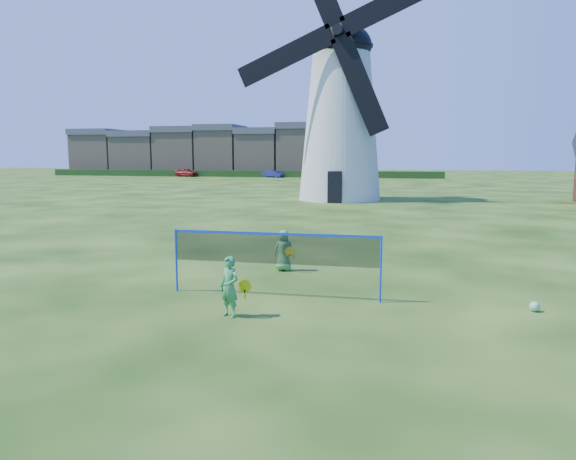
# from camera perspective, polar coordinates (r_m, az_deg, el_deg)

# --- Properties ---
(ground) EXTENTS (220.00, 220.00, 0.00)m
(ground) POSITION_cam_1_polar(r_m,az_deg,el_deg) (13.14, -1.32, -6.77)
(ground) COLOR black
(ground) RESTS_ON ground
(windmill) EXTENTS (14.36, 6.11, 18.97)m
(windmill) POSITION_cam_1_polar(r_m,az_deg,el_deg) (40.29, 5.67, 12.40)
(windmill) COLOR silver
(windmill) RESTS_ON ground
(badminton_net) EXTENTS (5.05, 0.05, 1.55)m
(badminton_net) POSITION_cam_1_polar(r_m,az_deg,el_deg) (12.57, -1.48, -2.12)
(badminton_net) COLOR blue
(badminton_net) RESTS_ON ground
(player_girl) EXTENTS (0.70, 0.47, 1.28)m
(player_girl) POSITION_cam_1_polar(r_m,az_deg,el_deg) (11.17, -6.30, -6.10)
(player_girl) COLOR #3B9552
(player_girl) RESTS_ON ground
(player_boy) EXTENTS (0.66, 0.42, 1.21)m
(player_boy) POSITION_cam_1_polar(r_m,az_deg,el_deg) (15.47, -0.44, -2.21)
(player_boy) COLOR #54A44F
(player_boy) RESTS_ON ground
(play_ball) EXTENTS (0.22, 0.22, 0.22)m
(play_ball) POSITION_cam_1_polar(r_m,az_deg,el_deg) (12.77, 24.99, -7.48)
(play_ball) COLOR green
(play_ball) RESTS_ON ground
(terraced_houses) EXTENTS (49.43, 8.40, 8.31)m
(terraced_houses) POSITION_cam_1_polar(r_m,az_deg,el_deg) (89.52, -7.63, 8.42)
(terraced_houses) COLOR tan
(terraced_houses) RESTS_ON ground
(hedge) EXTENTS (62.00, 0.80, 1.00)m
(hedge) POSITION_cam_1_polar(r_m,az_deg,el_deg) (82.28, -5.68, 6.06)
(hedge) COLOR #193814
(hedge) RESTS_ON ground
(car_left) EXTENTS (4.11, 2.64, 1.30)m
(car_left) POSITION_cam_1_polar(r_m,az_deg,el_deg) (84.08, -10.86, 6.10)
(car_left) COLOR maroon
(car_left) RESTS_ON ground
(car_right) EXTENTS (3.48, 2.37, 1.08)m
(car_right) POSITION_cam_1_polar(r_m,az_deg,el_deg) (80.01, -1.60, 6.07)
(car_right) COLOR navy
(car_right) RESTS_ON ground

